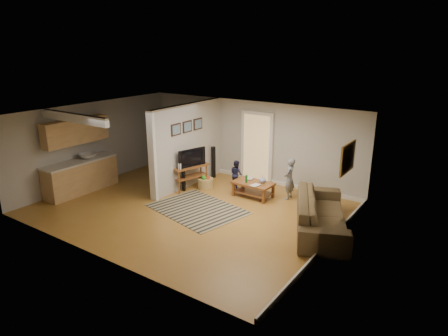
{
  "coord_description": "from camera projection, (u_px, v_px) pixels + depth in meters",
  "views": [
    {
      "loc": [
        6.24,
        -7.53,
        4.17
      ],
      "look_at": [
        0.7,
        0.56,
        1.1
      ],
      "focal_mm": 32.0,
      "sensor_mm": 36.0,
      "label": 1
    }
  ],
  "objects": [
    {
      "name": "toy_basket",
      "position": [
        205.0,
        183.0,
        11.96
      ],
      "size": [
        0.47,
        0.47,
        0.42
      ],
      "color": "olive",
      "rests_on": "ground"
    },
    {
      "name": "speaker_right",
      "position": [
        213.0,
        162.0,
        12.84
      ],
      "size": [
        0.13,
        0.13,
        1.03
      ],
      "primitive_type": "cube",
      "rotation": [
        0.0,
        0.0,
        -0.38
      ],
      "color": "black",
      "rests_on": "ground"
    },
    {
      "name": "sofa",
      "position": [
        320.0,
        229.0,
        9.36
      ],
      "size": [
        2.13,
        2.97,
        0.81
      ],
      "primitive_type": "imported",
      "rotation": [
        0.0,
        0.0,
        2.0
      ],
      "color": "#413420",
      "rests_on": "ground"
    },
    {
      "name": "area_rug",
      "position": [
        197.0,
        209.0,
        10.49
      ],
      "size": [
        2.72,
        2.23,
        0.01
      ],
      "primitive_type": "cube",
      "rotation": [
        0.0,
        0.0,
        -0.22
      ],
      "color": "black",
      "rests_on": "ground"
    },
    {
      "name": "speaker_left",
      "position": [
        183.0,
        177.0,
        11.68
      ],
      "size": [
        0.11,
        0.11,
        0.88
      ],
      "primitive_type": "cube",
      "rotation": [
        0.0,
        0.0,
        0.25
      ],
      "color": "black",
      "rests_on": "ground"
    },
    {
      "name": "tv_console",
      "position": [
        190.0,
        168.0,
        11.78
      ],
      "size": [
        0.73,
        1.22,
        0.99
      ],
      "rotation": [
        0.0,
        0.0,
        -0.28
      ],
      "color": "brown",
      "rests_on": "ground"
    },
    {
      "name": "ground",
      "position": [
        190.0,
        208.0,
        10.55
      ],
      "size": [
        7.5,
        7.5,
        0.0
      ],
      "primitive_type": "plane",
      "color": "olive",
      "rests_on": "ground"
    },
    {
      "name": "child",
      "position": [
        288.0,
        198.0,
        11.23
      ],
      "size": [
        0.32,
        0.45,
        1.17
      ],
      "primitive_type": "imported",
      "rotation": [
        0.0,
        0.0,
        -1.47
      ],
      "color": "gray",
      "rests_on": "ground"
    },
    {
      "name": "coffee_table",
      "position": [
        254.0,
        185.0,
        11.23
      ],
      "size": [
        1.14,
        0.68,
        0.67
      ],
      "rotation": [
        0.0,
        0.0,
        -0.02
      ],
      "color": "brown",
      "rests_on": "ground"
    },
    {
      "name": "toddler",
      "position": [
        236.0,
        187.0,
        12.11
      ],
      "size": [
        0.5,
        0.46,
        0.84
      ],
      "primitive_type": "imported",
      "rotation": [
        0.0,
        0.0,
        2.72
      ],
      "color": "#1C1C3A",
      "rests_on": "ground"
    },
    {
      "name": "room_shell",
      "position": [
        169.0,
        146.0,
        11.02
      ],
      "size": [
        7.54,
        6.02,
        2.52
      ],
      "color": "#B7B5B0",
      "rests_on": "ground"
    }
  ]
}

